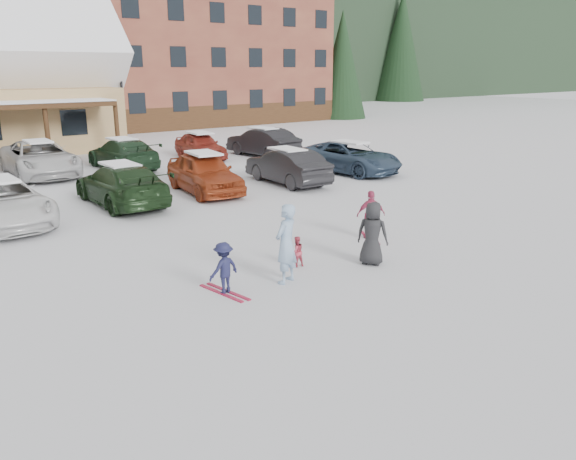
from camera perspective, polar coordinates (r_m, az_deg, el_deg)
ground at (r=12.78m, az=1.63°, el=-5.54°), size 160.00×160.00×0.00m
alpine_hotel at (r=52.15m, az=-13.05°, el=20.10°), size 31.48×14.01×21.48m
lamp_post at (r=36.53m, az=-16.51°, el=13.13°), size 0.50×0.25×5.58m
conifer_1 at (r=55.73m, az=5.52°, el=17.70°), size 4.84×4.84×11.22m
conifer_3 at (r=54.93m, az=-23.68°, el=15.30°), size 3.96×3.96×9.18m
conifer_4 at (r=69.09m, az=-0.09°, el=17.70°), size 5.06×5.06×11.73m
adult_skier at (r=12.59m, az=-0.21°, el=-1.42°), size 0.79×0.66×1.84m
toddler_red at (r=13.77m, az=0.88°, el=-2.20°), size 0.42×0.35×0.77m
child_navy at (r=12.18m, az=-6.54°, el=-3.86°), size 0.81×0.55×1.15m
skis_child_navy at (r=12.38m, az=-6.46°, el=-6.31°), size 0.43×1.41×0.03m
child_magenta at (r=16.13m, az=8.42°, el=1.54°), size 0.88×0.70×1.40m
skis_child_magenta at (r=16.31m, az=8.32°, el=-0.78°), size 0.87×1.31×0.03m
bystander_dark at (r=13.97m, az=8.57°, el=-0.35°), size 0.84×0.93×1.60m
parked_car_2 at (r=19.55m, az=-27.19°, el=2.54°), size 2.57×5.26×1.44m
parked_car_3 at (r=20.83m, az=-16.57°, el=4.46°), size 2.07×5.07×1.47m
parked_car_4 at (r=22.22m, az=-8.50°, el=5.77°), size 2.36×4.76×1.56m
parked_car_5 at (r=23.71m, az=-0.07°, el=6.49°), size 1.75×4.51×1.47m
parked_car_6 at (r=26.46m, az=6.25°, el=7.37°), size 3.00×5.39×1.43m
parked_car_10 at (r=27.81m, az=-23.89°, el=6.66°), size 2.70×5.69×1.57m
parked_car_11 at (r=28.33m, az=-16.41°, el=7.42°), size 2.19×5.09×1.46m
parked_car_12 at (r=30.80m, az=-8.91°, el=8.47°), size 1.95×4.20×1.39m
parked_car_13 at (r=31.23m, az=-2.56°, el=8.90°), size 2.08×4.83×1.55m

